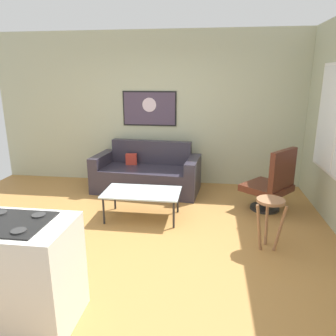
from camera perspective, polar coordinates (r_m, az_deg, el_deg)
The scene contains 7 objects.
ground at distance 4.19m, azimuth -6.30°, elevation -12.73°, with size 6.40×6.40×0.04m, color #A8753B.
back_wall at distance 6.09m, azimuth -1.18°, elevation 10.37°, with size 6.40×0.05×2.80m, color #B0B495.
couch at distance 5.77m, azimuth -3.76°, elevation -1.18°, with size 1.92×1.01×0.86m.
coffee_table at distance 4.61m, azimuth -4.65°, elevation -4.54°, with size 1.09×0.63×0.41m.
armchair at distance 5.06m, azimuth 18.06°, elevation -2.59°, with size 0.87×0.87×0.98m.
bar_stool at distance 3.92m, azimuth 17.69°, elevation -7.23°, with size 0.37×0.36×0.63m.
wall_painting at distance 6.08m, azimuth -3.32°, elevation 10.52°, with size 1.01×0.03×0.64m.
Camera 1 is at (0.93, -3.56, 1.97)m, focal length 34.23 mm.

